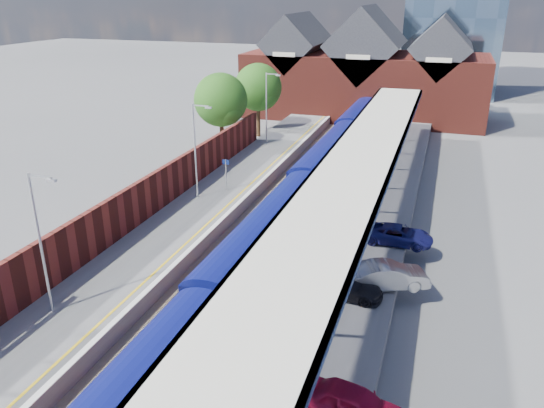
% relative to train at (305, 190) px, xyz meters
% --- Properties ---
extents(ground, '(240.00, 240.00, 0.00)m').
position_rel_train_xyz_m(ground, '(-1.49, 7.03, -2.12)').
color(ground, '#5B5B5E').
rests_on(ground, ground).
extents(ballast_bed, '(6.00, 76.00, 0.06)m').
position_rel_train_xyz_m(ballast_bed, '(-1.49, -2.97, -2.09)').
color(ballast_bed, '#473D33').
rests_on(ballast_bed, ground).
extents(rails, '(4.51, 76.00, 0.14)m').
position_rel_train_xyz_m(rails, '(-1.49, -2.97, -2.00)').
color(rails, slate).
rests_on(rails, ground).
extents(left_platform, '(5.00, 76.00, 1.00)m').
position_rel_train_xyz_m(left_platform, '(-6.99, -2.97, -1.62)').
color(left_platform, '#565659').
rests_on(left_platform, ground).
extents(right_platform, '(6.00, 76.00, 1.00)m').
position_rel_train_xyz_m(right_platform, '(4.51, -2.97, -1.62)').
color(right_platform, '#565659').
rests_on(right_platform, ground).
extents(coping_left, '(0.30, 76.00, 0.05)m').
position_rel_train_xyz_m(coping_left, '(-4.64, -2.97, -1.10)').
color(coping_left, silver).
rests_on(coping_left, left_platform).
extents(coping_right, '(0.30, 76.00, 0.05)m').
position_rel_train_xyz_m(coping_right, '(1.66, -2.97, -1.10)').
color(coping_right, silver).
rests_on(coping_right, right_platform).
extents(yellow_line, '(0.14, 76.00, 0.01)m').
position_rel_train_xyz_m(yellow_line, '(-5.24, -2.97, -1.12)').
color(yellow_line, yellow).
rests_on(yellow_line, left_platform).
extents(train, '(3.10, 65.95, 3.45)m').
position_rel_train_xyz_m(train, '(0.00, 0.00, 0.00)').
color(train, '#0C1158').
rests_on(train, ground).
extents(canopy, '(4.50, 52.00, 4.48)m').
position_rel_train_xyz_m(canopy, '(3.99, -1.02, 3.13)').
color(canopy, navy).
rests_on(canopy, right_platform).
extents(lamp_post_b, '(1.48, 0.18, 7.00)m').
position_rel_train_xyz_m(lamp_post_b, '(-7.86, -16.97, 2.87)').
color(lamp_post_b, '#A5A8AA').
rests_on(lamp_post_b, left_platform).
extents(lamp_post_c, '(1.48, 0.18, 7.00)m').
position_rel_train_xyz_m(lamp_post_c, '(-7.86, -0.97, 2.87)').
color(lamp_post_c, '#A5A8AA').
rests_on(lamp_post_c, left_platform).
extents(lamp_post_d, '(1.48, 0.18, 7.00)m').
position_rel_train_xyz_m(lamp_post_d, '(-7.86, 15.03, 2.87)').
color(lamp_post_d, '#A5A8AA').
rests_on(lamp_post_d, left_platform).
extents(platform_sign, '(0.55, 0.08, 2.50)m').
position_rel_train_xyz_m(platform_sign, '(-6.49, 1.03, 0.57)').
color(platform_sign, '#A5A8AA').
rests_on(platform_sign, left_platform).
extents(brick_wall, '(0.35, 50.00, 3.86)m').
position_rel_train_xyz_m(brick_wall, '(-9.59, -9.43, 0.33)').
color(brick_wall, maroon).
rests_on(brick_wall, left_platform).
extents(station_building, '(30.00, 12.12, 13.78)m').
position_rel_train_xyz_m(station_building, '(-1.49, 35.03, 3.33)').
color(station_building, maroon).
rests_on(station_building, ground).
extents(tree_near, '(5.20, 5.20, 8.10)m').
position_rel_train_xyz_m(tree_near, '(-11.84, 12.94, 3.23)').
color(tree_near, '#382314').
rests_on(tree_near, ground).
extents(tree_far, '(5.20, 5.20, 8.10)m').
position_rel_train_xyz_m(tree_far, '(-10.84, 20.94, 3.23)').
color(tree_far, '#382314').
rests_on(tree_far, ground).
extents(parked_car_red, '(4.17, 2.27, 1.34)m').
position_rel_train_xyz_m(parked_car_red, '(6.98, -19.37, -0.45)').
color(parked_car_red, maroon).
rests_on(parked_car_red, right_platform).
extents(parked_car_silver, '(4.43, 3.08, 1.38)m').
position_rel_train_xyz_m(parked_car_silver, '(7.01, -9.71, -0.43)').
color(parked_car_silver, '#9B9B9F').
rests_on(parked_car_silver, right_platform).
extents(parked_car_dark, '(4.00, 1.85, 1.13)m').
position_rel_train_xyz_m(parked_car_dark, '(5.04, -11.18, -0.56)').
color(parked_car_dark, black).
rests_on(parked_car_dark, right_platform).
extents(parked_car_blue, '(4.17, 1.97, 1.15)m').
position_rel_train_xyz_m(parked_car_blue, '(7.01, -4.24, -0.55)').
color(parked_car_blue, navy).
rests_on(parked_car_blue, right_platform).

